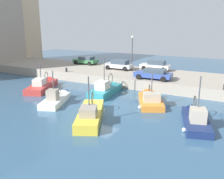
{
  "coord_description": "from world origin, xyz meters",
  "views": [
    {
      "loc": [
        -18.99,
        -11.19,
        7.7
      ],
      "look_at": [
        2.09,
        0.06,
        1.2
      ],
      "focal_mm": 39.2,
      "sensor_mm": 36.0,
      "label": 1
    }
  ],
  "objects_px": {
    "parked_car_blue": "(154,74)",
    "fishing_boat_red": "(43,87)",
    "fishing_boat_yellow": "(91,117)",
    "fishing_boat_orange": "(150,102)",
    "mooring_bollard_north": "(66,70)",
    "parked_car_white": "(156,65)",
    "quay_streetlamp": "(132,47)",
    "fishing_boat_navy": "(195,121)",
    "fishing_boat_teal": "(106,92)",
    "fishing_boat_white": "(57,101)",
    "parked_car_silver": "(119,65)",
    "parked_car_green": "(86,60)"
  },
  "relations": [
    {
      "from": "fishing_boat_navy",
      "to": "fishing_boat_yellow",
      "type": "bearing_deg",
      "value": 111.64
    },
    {
      "from": "mooring_bollard_north",
      "to": "parked_car_green",
      "type": "bearing_deg",
      "value": 11.26
    },
    {
      "from": "parked_car_white",
      "to": "quay_streetlamp",
      "type": "xyz_separation_m",
      "value": [
        -1.37,
        3.09,
        2.54
      ]
    },
    {
      "from": "fishing_boat_teal",
      "to": "parked_car_white",
      "type": "height_order",
      "value": "fishing_boat_teal"
    },
    {
      "from": "fishing_boat_red",
      "to": "quay_streetlamp",
      "type": "xyz_separation_m",
      "value": [
        10.5,
        -7.15,
        4.35
      ]
    },
    {
      "from": "quay_streetlamp",
      "to": "fishing_boat_white",
      "type": "bearing_deg",
      "value": 171.19
    },
    {
      "from": "parked_car_green",
      "to": "mooring_bollard_north",
      "type": "distance_m",
      "value": 6.95
    },
    {
      "from": "fishing_boat_teal",
      "to": "quay_streetlamp",
      "type": "xyz_separation_m",
      "value": [
        8.84,
        0.77,
        4.32
      ]
    },
    {
      "from": "fishing_boat_white",
      "to": "fishing_boat_orange",
      "type": "bearing_deg",
      "value": -63.23
    },
    {
      "from": "fishing_boat_navy",
      "to": "fishing_boat_orange",
      "type": "xyz_separation_m",
      "value": [
        3.17,
        4.91,
        -0.02
      ]
    },
    {
      "from": "fishing_boat_teal",
      "to": "parked_car_silver",
      "type": "bearing_deg",
      "value": 17.13
    },
    {
      "from": "fishing_boat_red",
      "to": "quay_streetlamp",
      "type": "relative_size",
      "value": 1.44
    },
    {
      "from": "fishing_boat_teal",
      "to": "mooring_bollard_north",
      "type": "height_order",
      "value": "fishing_boat_teal"
    },
    {
      "from": "parked_car_white",
      "to": "fishing_boat_teal",
      "type": "bearing_deg",
      "value": 167.23
    },
    {
      "from": "fishing_boat_navy",
      "to": "quay_streetlamp",
      "type": "distance_m",
      "value": 17.54
    },
    {
      "from": "fishing_boat_orange",
      "to": "fishing_boat_yellow",
      "type": "xyz_separation_m",
      "value": [
        -6.3,
        2.97,
        -0.01
      ]
    },
    {
      "from": "fishing_boat_orange",
      "to": "mooring_bollard_north",
      "type": "bearing_deg",
      "value": 73.56
    },
    {
      "from": "fishing_boat_yellow",
      "to": "fishing_boat_white",
      "type": "bearing_deg",
      "value": 69.09
    },
    {
      "from": "fishing_boat_red",
      "to": "parked_car_blue",
      "type": "bearing_deg",
      "value": -62.76
    },
    {
      "from": "fishing_boat_yellow",
      "to": "parked_car_blue",
      "type": "distance_m",
      "value": 11.81
    },
    {
      "from": "fishing_boat_red",
      "to": "fishing_boat_teal",
      "type": "relative_size",
      "value": 1.13
    },
    {
      "from": "parked_car_silver",
      "to": "fishing_boat_yellow",
      "type": "bearing_deg",
      "value": -161.88
    },
    {
      "from": "parked_car_green",
      "to": "fishing_boat_white",
      "type": "bearing_deg",
      "value": -156.46
    },
    {
      "from": "quay_streetlamp",
      "to": "fishing_boat_yellow",
      "type": "bearing_deg",
      "value": -168.45
    },
    {
      "from": "parked_car_blue",
      "to": "mooring_bollard_north",
      "type": "bearing_deg",
      "value": 96.03
    },
    {
      "from": "fishing_boat_yellow",
      "to": "parked_car_blue",
      "type": "bearing_deg",
      "value": -7.27
    },
    {
      "from": "fishing_boat_navy",
      "to": "parked_car_white",
      "type": "height_order",
      "value": "fishing_boat_navy"
    },
    {
      "from": "fishing_boat_red",
      "to": "quay_streetlamp",
      "type": "distance_m",
      "value": 13.42
    },
    {
      "from": "fishing_boat_orange",
      "to": "parked_car_blue",
      "type": "xyz_separation_m",
      "value": [
        5.29,
        1.5,
        1.75
      ]
    },
    {
      "from": "parked_car_blue",
      "to": "fishing_boat_red",
      "type": "bearing_deg",
      "value": 117.24
    },
    {
      "from": "parked_car_silver",
      "to": "parked_car_white",
      "type": "height_order",
      "value": "parked_car_white"
    },
    {
      "from": "parked_car_white",
      "to": "fishing_boat_orange",
      "type": "bearing_deg",
      "value": -164.07
    },
    {
      "from": "fishing_boat_yellow",
      "to": "parked_car_green",
      "type": "xyz_separation_m",
      "value": [
        17.11,
        11.97,
        1.75
      ]
    },
    {
      "from": "fishing_boat_orange",
      "to": "fishing_boat_yellow",
      "type": "distance_m",
      "value": 6.97
    },
    {
      "from": "fishing_boat_yellow",
      "to": "mooring_bollard_north",
      "type": "distance_m",
      "value": 14.86
    },
    {
      "from": "fishing_boat_red",
      "to": "parked_car_silver",
      "type": "distance_m",
      "value": 11.45
    },
    {
      "from": "fishing_boat_yellow",
      "to": "fishing_boat_teal",
      "type": "bearing_deg",
      "value": 19.26
    },
    {
      "from": "fishing_boat_navy",
      "to": "fishing_boat_yellow",
      "type": "distance_m",
      "value": 8.48
    },
    {
      "from": "fishing_boat_navy",
      "to": "parked_car_green",
      "type": "height_order",
      "value": "fishing_boat_navy"
    },
    {
      "from": "fishing_boat_white",
      "to": "parked_car_blue",
      "type": "bearing_deg",
      "value": -35.91
    },
    {
      "from": "fishing_boat_navy",
      "to": "mooring_bollard_north",
      "type": "bearing_deg",
      "value": 68.78
    },
    {
      "from": "fishing_boat_navy",
      "to": "parked_car_blue",
      "type": "xyz_separation_m",
      "value": [
        8.46,
        6.41,
        1.73
      ]
    },
    {
      "from": "parked_car_white",
      "to": "quay_streetlamp",
      "type": "bearing_deg",
      "value": 113.98
    },
    {
      "from": "fishing_boat_white",
      "to": "fishing_boat_red",
      "type": "height_order",
      "value": "fishing_boat_white"
    },
    {
      "from": "fishing_boat_teal",
      "to": "parked_car_green",
      "type": "relative_size",
      "value": 1.57
    },
    {
      "from": "quay_streetlamp",
      "to": "parked_car_green",
      "type": "bearing_deg",
      "value": 82.46
    },
    {
      "from": "fishing_boat_navy",
      "to": "fishing_boat_teal",
      "type": "height_order",
      "value": "fishing_boat_teal"
    },
    {
      "from": "parked_car_green",
      "to": "mooring_bollard_north",
      "type": "height_order",
      "value": "parked_car_green"
    },
    {
      "from": "fishing_boat_navy",
      "to": "parked_car_blue",
      "type": "height_order",
      "value": "fishing_boat_navy"
    },
    {
      "from": "fishing_boat_teal",
      "to": "parked_car_green",
      "type": "xyz_separation_m",
      "value": [
        9.99,
        9.48,
        1.72
      ]
    }
  ]
}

